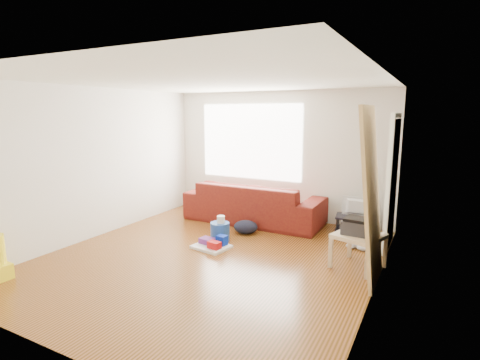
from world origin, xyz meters
The scene contains 12 objects.
room centered at (0.07, 0.15, 1.25)m, with size 4.51×5.01×2.51m.
sofa centered at (-0.25, 1.95, 0.00)m, with size 2.63×1.03×0.77m, color #4D0F0F.
tv_stand centered at (1.65, 2.22, 0.15)m, with size 0.80×0.53×0.28m.
tv centered at (1.65, 2.22, 0.45)m, with size 0.59×0.08×0.34m, color black.
side_table centered at (1.95, 0.63, 0.40)m, with size 0.72×0.72×0.47m.
printer centered at (1.95, 0.63, 0.58)m, with size 0.44×0.35×0.22m.
bucket centered at (-0.25, 0.67, 0.00)m, with size 0.31×0.31×0.31m, color #1E4691.
toilet_paper centered at (-0.23, 0.67, 0.21)m, with size 0.13×0.13×0.12m, color silver.
cleaning_tray centered at (-0.19, 0.34, 0.06)m, with size 0.59×0.50×0.19m.
backpack centered at (-0.06, 1.23, 0.00)m, with size 0.42×0.34×0.23m, color black.
sneakers centered at (1.85, 1.32, 0.05)m, with size 0.46×0.26×0.10m.
door_panel centered at (2.13, 0.28, 0.00)m, with size 0.04×0.87×2.17m, color #A97749.
Camera 1 is at (2.78, -4.37, 2.07)m, focal length 28.00 mm.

